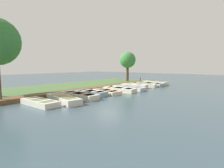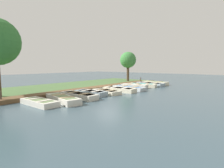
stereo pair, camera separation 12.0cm
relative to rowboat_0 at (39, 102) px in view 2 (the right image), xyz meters
The scene contains 17 objects.
ground_plane 7.43m from the rowboat_0, 96.43° to the left, with size 80.00×80.00×0.00m, color #384C56.
shore_bank 9.41m from the rowboat_0, 128.30° to the left, with size 8.00×24.00×0.15m.
dock_walkway 7.74m from the rowboat_0, 107.48° to the left, with size 1.22×18.54×0.29m.
rowboat_0 is the anchor object (origin of this frame).
rowboat_1 1.52m from the rowboat_0, 79.54° to the left, with size 3.67×1.63×0.41m.
rowboat_2 3.05m from the rowboat_0, 88.60° to the left, with size 3.36×1.06×0.40m.
rowboat_3 4.51m from the rowboat_0, 92.14° to the left, with size 2.82×1.32×0.39m.
rowboat_4 6.03m from the rowboat_0, 87.98° to the left, with size 2.94×1.57×0.33m.
rowboat_5 7.60m from the rowboat_0, 86.75° to the left, with size 3.22×1.35×0.40m.
rowboat_6 9.18m from the rowboat_0, 87.30° to the left, with size 3.58×1.32×0.37m.
rowboat_7 10.84m from the rowboat_0, 89.89° to the left, with size 2.96×1.50×0.42m.
rowboat_8 12.22m from the rowboat_0, 88.90° to the left, with size 3.21×1.67×0.40m.
rowboat_9 13.94m from the rowboat_0, 88.71° to the left, with size 3.61×1.55×0.39m.
rowboat_10 15.34m from the rowboat_0, 88.89° to the left, with size 3.28×1.52×0.44m.
mooring_post_near 2.63m from the rowboat_0, 147.76° to the right, with size 0.12×0.12×0.81m.
mooring_post_far 16.13m from the rowboat_0, 97.91° to the left, with size 0.12×0.12×0.81m.
park_tree_left 16.94m from the rowboat_0, 105.52° to the left, with size 2.35×2.35×4.44m.
Camera 2 is at (11.09, -12.67, 2.43)m, focal length 28.00 mm.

